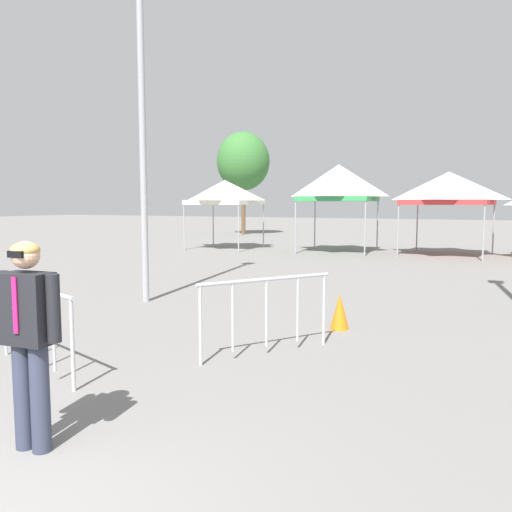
# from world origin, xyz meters

# --- Properties ---
(canopy_tent_behind_left) EXTENTS (2.95, 2.95, 3.15)m
(canopy_tent_behind_left) POSITION_xyz_m (-8.58, 19.28, 2.59)
(canopy_tent_behind_left) COLOR #9E9EA3
(canopy_tent_behind_left) RESTS_ON ground
(canopy_tent_left_of_center) EXTENTS (3.19, 3.19, 3.72)m
(canopy_tent_left_of_center) POSITION_xyz_m (-3.37, 19.87, 2.95)
(canopy_tent_left_of_center) COLOR #9E9EA3
(canopy_tent_left_of_center) RESTS_ON ground
(canopy_tent_right_of_center) EXTENTS (3.47, 3.47, 3.33)m
(canopy_tent_right_of_center) POSITION_xyz_m (0.99, 20.39, 2.68)
(canopy_tent_right_of_center) COLOR #9E9EA3
(canopy_tent_right_of_center) RESTS_ON ground
(person_foreground) EXTENTS (0.65, 0.28, 1.78)m
(person_foreground) POSITION_xyz_m (-0.30, 1.31, 1.03)
(person_foreground) COLOR #33384C
(person_foreground) RESTS_ON ground
(light_pole_opposite_side) EXTENTS (0.36, 0.36, 9.48)m
(light_pole_opposite_side) POSITION_xyz_m (-3.68, 7.15, 5.31)
(light_pole_opposite_side) COLOR #9E9EA3
(light_pole_opposite_side) RESTS_ON ground
(tree_behind_tents_right) EXTENTS (3.51, 3.51, 6.81)m
(tree_behind_tents_right) POSITION_xyz_m (-12.89, 29.41, 4.86)
(tree_behind_tents_right) COLOR brown
(tree_behind_tents_right) RESTS_ON ground
(crowd_barrier_by_lift) EXTENTS (1.20, 1.78, 1.08)m
(crowd_barrier_by_lift) POSITION_xyz_m (0.29, 4.73, 0.75)
(crowd_barrier_by_lift) COLOR #B7BABF
(crowd_barrier_by_lift) RESTS_ON ground
(crowd_barrier_mid_lot) EXTENTS (2.01, 0.71, 1.08)m
(crowd_barrier_mid_lot) POSITION_xyz_m (-1.99, 2.80, 0.75)
(crowd_barrier_mid_lot) COLOR #B7BABF
(crowd_barrier_mid_lot) RESTS_ON ground
(traffic_cone_lot_center) EXTENTS (0.32, 0.32, 0.60)m
(traffic_cone_lot_center) POSITION_xyz_m (0.77, 6.58, 0.30)
(traffic_cone_lot_center) COLOR orange
(traffic_cone_lot_center) RESTS_ON ground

